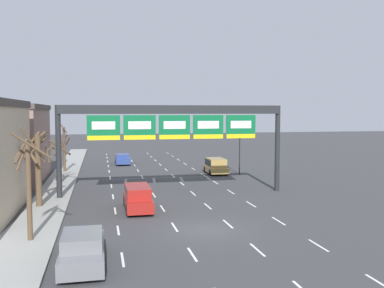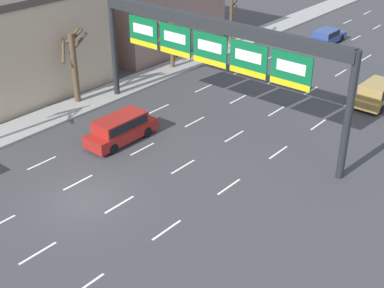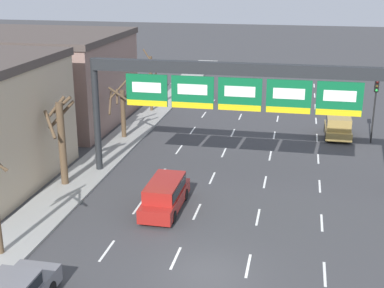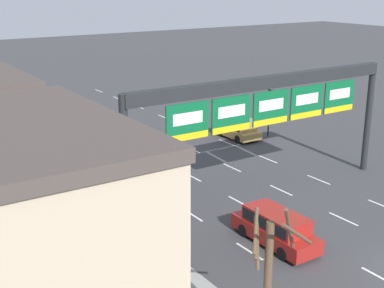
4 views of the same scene
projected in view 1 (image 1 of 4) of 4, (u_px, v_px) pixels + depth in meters
ground_plane at (206, 230)px, 24.70m from camera, size 220.00×220.00×0.00m
sidewalk_left at (29, 239)px, 22.67m from camera, size 2.80×110.00×0.15m
lane_dashes at (169, 189)px, 37.86m from camera, size 10.02×67.00×0.01m
sign_gantry at (174, 121)px, 34.69m from camera, size 18.52×0.70×7.35m
suv_red at (138, 197)px, 29.69m from camera, size 1.80×4.83×1.69m
car_blue at (122, 159)px, 55.65m from camera, size 1.82×4.64×1.34m
suv_gold at (216, 165)px, 46.99m from camera, size 1.99×3.97×1.71m
car_grey at (82, 248)px, 18.88m from camera, size 1.91×4.82×1.54m
traffic_light_near_gantry at (240, 143)px, 46.30m from camera, size 0.30×0.35×4.82m
tree_bare_closest at (57, 159)px, 39.77m from camera, size 2.42×2.39×4.34m
tree_bare_second at (38, 165)px, 30.17m from camera, size 1.63×2.10×5.31m
tree_bare_third at (28, 180)px, 22.02m from camera, size 1.95×1.96×5.95m
tree_bare_furthest at (64, 147)px, 47.88m from camera, size 1.31×1.31×5.67m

